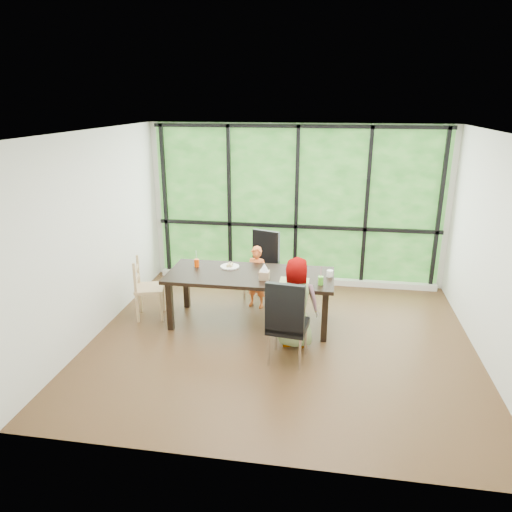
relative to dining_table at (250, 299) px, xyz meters
name	(u,v)px	position (x,y,z in m)	size (l,w,h in m)	color
ground	(281,341)	(0.49, -0.47, -0.38)	(5.00, 5.00, 0.00)	black
back_wall	(297,206)	(0.49, 1.78, 0.98)	(5.00, 5.00, 0.00)	silver
foliage_backdrop	(297,206)	(0.49, 1.76, 0.98)	(4.80, 0.02, 2.65)	#1B4A17
window_mullions	(296,206)	(0.49, 1.72, 0.98)	(4.80, 0.06, 2.65)	black
window_sill	(294,279)	(0.49, 1.68, -0.33)	(4.80, 0.12, 0.10)	silver
dining_table	(250,299)	(0.00, 0.00, 0.00)	(2.31, 0.96, 0.75)	black
chair_window_leather	(260,266)	(0.01, 0.91, 0.17)	(0.46, 0.46, 1.08)	black
chair_interior_leather	(288,320)	(0.62, -0.93, 0.17)	(0.46, 0.46, 1.08)	black
chair_end_beech	(150,288)	(-1.48, -0.03, 0.08)	(0.42, 0.40, 0.90)	tan
child_toddler	(257,277)	(0.00, 0.58, 0.11)	(0.35, 0.23, 0.97)	orange
child_older	(296,303)	(0.68, -0.54, 0.22)	(0.58, 0.38, 1.19)	gray
placemat	(294,281)	(0.63, -0.19, 0.38)	(0.39, 0.29, 0.01)	tan
plate_far	(230,267)	(-0.34, 0.23, 0.38)	(0.27, 0.27, 0.02)	white
plate_near	(296,282)	(0.66, -0.23, 0.38)	(0.22, 0.22, 0.01)	white
orange_cup	(197,263)	(-0.82, 0.17, 0.43)	(0.07, 0.07, 0.11)	#F04704
green_cup	(321,281)	(0.98, -0.25, 0.43)	(0.07, 0.07, 0.11)	#57BB30
white_mug	(330,273)	(1.10, 0.07, 0.42)	(0.09, 0.09, 0.09)	white
tissue_box	(264,275)	(0.23, -0.17, 0.43)	(0.14, 0.14, 0.12)	tan
crepe_rolls_far	(230,265)	(-0.34, 0.23, 0.41)	(0.10, 0.12, 0.04)	tan
crepe_rolls_near	(296,281)	(0.66, -0.23, 0.41)	(0.15, 0.12, 0.04)	tan
straw_white	(196,257)	(-0.82, 0.17, 0.53)	(0.01, 0.01, 0.20)	white
straw_pink	(321,274)	(0.98, -0.25, 0.53)	(0.01, 0.01, 0.20)	pink
tissue	(264,267)	(0.23, -0.17, 0.55)	(0.12, 0.12, 0.11)	white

